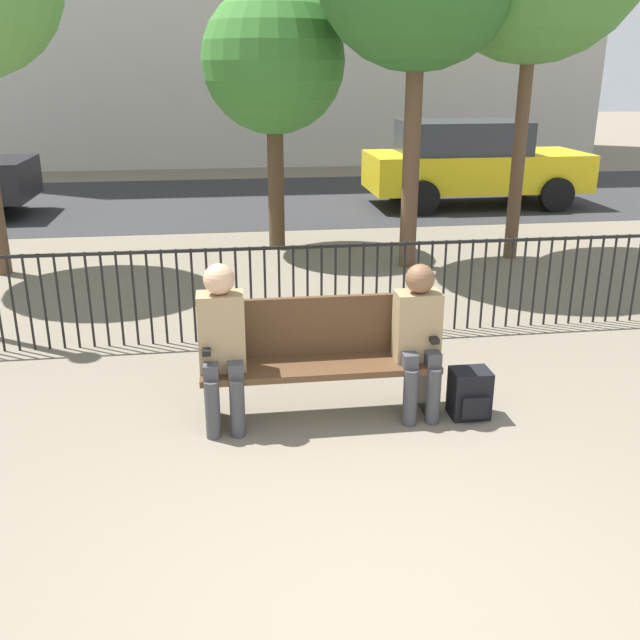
# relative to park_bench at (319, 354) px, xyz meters

# --- Properties ---
(ground_plane) EXTENTS (80.00, 80.00, 0.00)m
(ground_plane) POSITION_rel_park_bench_xyz_m (0.00, -2.36, -0.50)
(ground_plane) COLOR #706656
(park_bench) EXTENTS (1.81, 0.45, 0.92)m
(park_bench) POSITION_rel_park_bench_xyz_m (0.00, 0.00, 0.00)
(park_bench) COLOR #4C331E
(park_bench) RESTS_ON ground
(seated_person_0) EXTENTS (0.34, 0.39, 1.27)m
(seated_person_0) POSITION_rel_park_bench_xyz_m (-0.73, -0.13, 0.22)
(seated_person_0) COLOR #3D3D42
(seated_person_0) RESTS_ON ground
(seated_person_1) EXTENTS (0.34, 0.39, 1.21)m
(seated_person_1) POSITION_rel_park_bench_xyz_m (0.75, -0.13, 0.19)
(seated_person_1) COLOR #3D3D42
(seated_person_1) RESTS_ON ground
(backpack) EXTENTS (0.30, 0.27, 0.39)m
(backpack) POSITION_rel_park_bench_xyz_m (1.15, -0.23, -0.31)
(backpack) COLOR black
(backpack) RESTS_ON ground
(fence_railing) EXTENTS (9.01, 0.03, 0.95)m
(fence_railing) POSITION_rel_park_bench_xyz_m (-0.02, 1.68, 0.06)
(fence_railing) COLOR black
(fence_railing) RESTS_ON ground
(tree_3) EXTENTS (2.00, 2.00, 3.67)m
(tree_3) POSITION_rel_park_bench_xyz_m (0.12, 5.48, 2.15)
(tree_3) COLOR #4C3823
(tree_3) RESTS_ON ground
(street_surface) EXTENTS (24.00, 6.00, 0.01)m
(street_surface) POSITION_rel_park_bench_xyz_m (0.00, 9.64, -0.49)
(street_surface) COLOR #2B2B2D
(street_surface) RESTS_ON ground
(parked_car_0) EXTENTS (4.20, 1.94, 1.62)m
(parked_car_0) POSITION_rel_park_bench_xyz_m (4.17, 8.49, 0.35)
(parked_car_0) COLOR yellow
(parked_car_0) RESTS_ON ground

